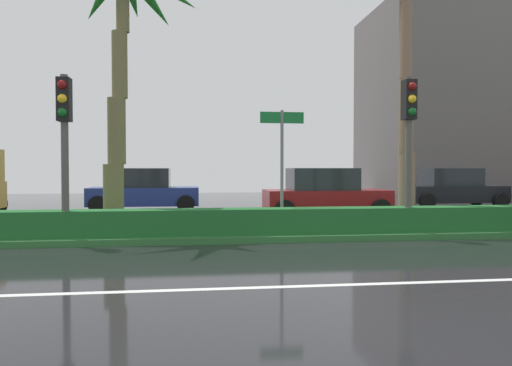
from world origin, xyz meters
TOP-DOWN VIEW (x-y plane):
  - ground_plane at (0.00, 9.00)m, footprint 90.00×42.00m
  - near_lane_divider_stripe at (0.00, 2.00)m, footprint 81.00×0.14m
  - median_strip at (0.00, 8.00)m, footprint 85.50×4.00m
  - median_hedge at (0.00, 6.60)m, footprint 76.50×0.70m
  - palm_tree_mid_left at (-3.48, 7.78)m, footprint 3.99×4.22m
  - traffic_signal_median_left at (-4.52, 6.38)m, footprint 0.28×0.43m
  - traffic_signal_median_right at (3.48, 6.38)m, footprint 0.28×0.43m
  - street_name_sign at (0.50, 7.14)m, footprint 1.10×0.08m
  - car_in_traffic_leading at (-3.70, 15.00)m, footprint 4.30×2.02m
  - car_in_traffic_second at (2.88, 11.73)m, footprint 4.30×2.02m
  - car_in_traffic_third at (9.60, 15.19)m, footprint 4.30×2.02m
  - building_far_right at (20.24, 29.59)m, footprint 17.02×10.25m

SIDE VIEW (x-z plane):
  - ground_plane at x=0.00m, z-range -0.10..0.00m
  - near_lane_divider_stripe at x=0.00m, z-range 0.00..0.01m
  - median_strip at x=0.00m, z-range 0.00..0.15m
  - median_hedge at x=0.00m, z-range 0.15..0.75m
  - car_in_traffic_leading at x=-3.70m, z-range -0.03..1.69m
  - car_in_traffic_second at x=2.88m, z-range -0.03..1.69m
  - car_in_traffic_third at x=9.60m, z-range -0.03..1.69m
  - street_name_sign at x=0.50m, z-range 0.58..3.58m
  - traffic_signal_median_left at x=-4.52m, z-range 0.83..4.45m
  - traffic_signal_median_right at x=3.48m, z-range 0.86..4.62m
  - palm_tree_mid_left at x=-3.48m, z-range 2.27..9.45m
  - building_far_right at x=20.24m, z-range 0.00..13.62m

